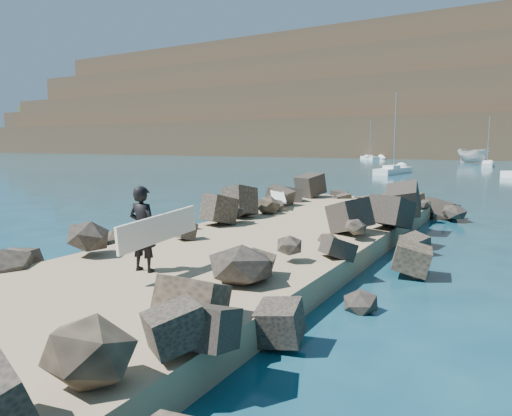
% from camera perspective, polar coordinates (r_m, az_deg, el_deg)
% --- Properties ---
extents(ground, '(800.00, 800.00, 0.00)m').
position_cam_1_polar(ground, '(13.97, 2.09, -5.61)').
color(ground, '#0F384C').
rests_on(ground, ground).
extents(jetty, '(6.00, 26.00, 0.60)m').
position_cam_1_polar(jetty, '(12.23, -2.39, -6.14)').
color(jetty, '#8C7759').
rests_on(jetty, ground).
extents(riprap_left, '(2.60, 22.00, 1.00)m').
position_cam_1_polar(riprap_left, '(14.30, -11.12, -3.39)').
color(riprap_left, black).
rests_on(riprap_left, ground).
extents(riprap_right, '(2.60, 22.00, 1.00)m').
position_cam_1_polar(riprap_right, '(11.39, 11.45, -6.33)').
color(riprap_right, black).
rests_on(riprap_right, ground).
extents(surfboard_resting, '(1.66, 2.18, 0.07)m').
position_cam_1_polar(surfboard_resting, '(19.49, 2.70, 1.36)').
color(surfboard_resting, white).
rests_on(surfboard_resting, riprap_left).
extents(boat_imported, '(6.81, 6.45, 2.64)m').
position_cam_1_polar(boat_imported, '(88.61, 25.53, 5.95)').
color(boat_imported, silver).
rests_on(boat_imported, ground).
extents(surfer_with_board, '(0.87, 2.26, 1.82)m').
position_cam_1_polar(surfer_with_board, '(9.85, -13.69, -2.56)').
color(surfer_with_board, black).
rests_on(surfer_with_board, jetty).
extents(sailboat_a, '(2.58, 7.70, 9.06)m').
position_cam_1_polar(sailboat_a, '(53.21, 16.78, 4.49)').
color(sailboat_a, white).
rests_on(sailboat_a, ground).
extents(sailboat_b, '(1.72, 6.08, 7.35)m').
position_cam_1_polar(sailboat_b, '(73.54, 26.89, 4.85)').
color(sailboat_b, white).
rests_on(sailboat_b, ground).
extents(sailboat_e, '(5.66, 6.61, 8.63)m').
position_cam_1_polar(sailboat_e, '(102.52, 14.01, 6.12)').
color(sailboat_e, white).
rests_on(sailboat_e, ground).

